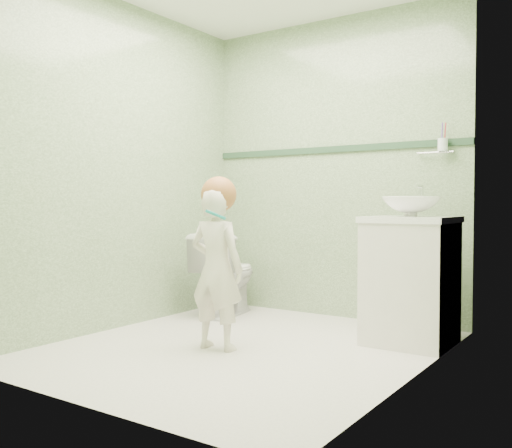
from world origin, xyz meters
The scene contains 12 objects.
ground centered at (0.00, 0.00, 0.00)m, with size 2.50×2.50×0.00m, color beige.
room_shell centered at (0.00, 0.00, 1.20)m, with size 2.50×2.54×2.40m.
trim_stripe centered at (0.00, 1.24, 1.35)m, with size 2.20×0.02×0.05m, color #27452E.
vanity centered at (0.84, 0.70, 0.40)m, with size 0.52×0.50×0.80m, color silver.
counter centered at (0.84, 0.70, 0.81)m, with size 0.54×0.52×0.04m, color white.
basin centered at (0.84, 0.70, 0.89)m, with size 0.37×0.37×0.13m, color white.
faucet centered at (0.84, 0.89, 0.97)m, with size 0.03×0.13×0.18m.
cup_holder centered at (0.89, 1.18, 1.33)m, with size 0.26×0.07×0.21m.
toilet centered at (-0.74, 0.80, 0.34)m, with size 0.38×0.67×0.68m, color white.
toddler centered at (-0.12, -0.11, 0.50)m, with size 0.37×0.24×1.01m, color beige.
hair_cap centered at (-0.12, -0.09, 0.97)m, with size 0.22×0.22×0.22m, color #9D5F2F.
teal_toothbrush centered at (-0.04, -0.23, 0.85)m, with size 0.11×0.14×0.08m.
Camera 1 is at (2.07, -2.90, 0.91)m, focal length 39.84 mm.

